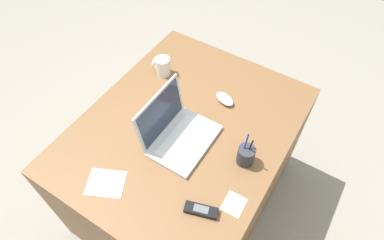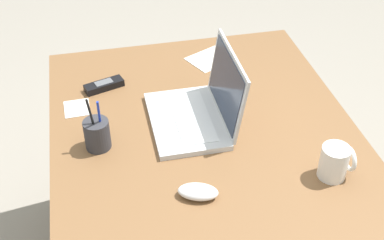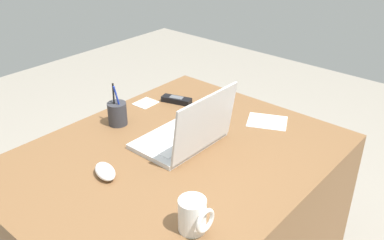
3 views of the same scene
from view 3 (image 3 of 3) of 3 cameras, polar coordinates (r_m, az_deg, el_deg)
The scene contains 8 objects.
desk at distance 1.72m, azimuth -2.19°, elevation -15.08°, with size 1.16×0.93×0.74m, color brown.
laptop at distance 1.51m, azimuth -0.74°, elevation -1.94°, with size 0.32×0.26×0.23m.
computer_mouse at distance 1.40m, azimuth -11.71°, elevation -6.84°, with size 0.06×0.11×0.03m, color white.
coffee_mug_white at distance 1.15m, azimuth 0.20°, elevation -12.83°, with size 0.08×0.09×0.10m.
cordless_phone at distance 1.86m, azimuth -2.12°, elevation 2.75°, with size 0.08×0.14×0.03m.
pen_holder at distance 1.69m, azimuth -10.10°, elevation 0.89°, with size 0.08×0.08×0.17m.
paper_note_near_laptop at distance 1.86m, azimuth -6.30°, elevation 2.30°, with size 0.09×0.08×0.00m, color white.
paper_note_left at distance 1.72m, azimuth 10.17°, elevation -0.20°, with size 0.13×0.16×0.00m, color white.
Camera 3 is at (0.91, 0.87, 1.54)m, focal length 39.29 mm.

